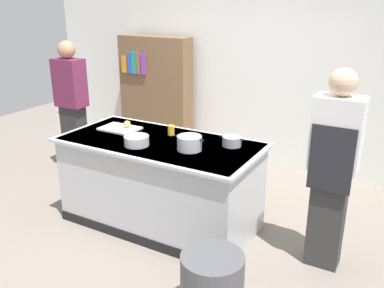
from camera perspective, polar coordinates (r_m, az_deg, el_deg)
ground_plane at (r=4.40m, az=-4.19°, el=-10.70°), size 10.00×10.00×0.00m
back_wall at (r=5.71m, az=7.40°, el=12.22°), size 6.40×0.12×3.00m
counter_island at (r=4.19m, az=-4.35°, el=-5.20°), size 1.98×0.98×0.90m
cutting_board at (r=4.43m, az=-9.90°, el=2.11°), size 0.40×0.28×0.02m
onion at (r=4.41m, az=-8.92°, el=2.73°), size 0.07×0.07×0.07m
stock_pot at (r=3.76m, az=-0.35°, el=0.15°), size 0.29×0.23×0.13m
sauce_pan at (r=3.89m, az=5.52°, el=0.39°), size 0.25×0.18×0.09m
mixing_bowl at (r=3.92m, az=-7.65°, el=0.46°), size 0.24×0.24×0.09m
juice_cup at (r=4.18m, az=-2.88°, el=1.91°), size 0.07×0.07×0.10m
trash_bin at (r=3.12m, az=2.77°, el=-19.21°), size 0.45×0.45×0.53m
person_chef at (r=3.56m, az=18.83°, el=-3.03°), size 0.38×0.25×1.72m
person_guest at (r=5.53m, az=-16.21°, el=5.16°), size 0.38×0.24×1.72m
bookshelf at (r=6.16m, az=-5.01°, el=6.72°), size 1.10×0.31×1.70m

